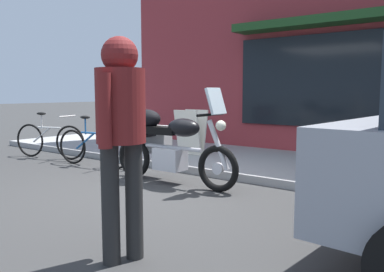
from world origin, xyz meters
name	(u,v)px	position (x,y,z in m)	size (l,w,h in m)	color
ground_plane	(156,190)	(0.00, 0.00, 0.00)	(80.00, 80.00, 0.00)	#313131
touring_motorcycle	(167,142)	(-0.18, 0.45, 0.60)	(2.19, 0.64, 1.39)	black
parked_bicycle	(93,147)	(-2.08, 0.61, 0.36)	(1.67, 0.48, 0.91)	black
pedestrian_walking	(121,121)	(1.35, -1.84, 1.11)	(0.48, 0.54, 1.76)	#252525
sandwich_board_sign	(191,132)	(-1.08, 2.18, 0.56)	(0.55, 0.40, 0.87)	silver
second_bicycle_by_cafe	(49,140)	(-3.49, 0.63, 0.37)	(1.64, 0.61, 0.93)	black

